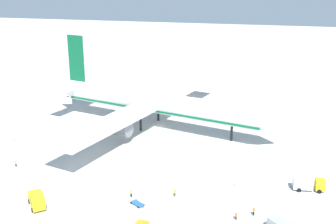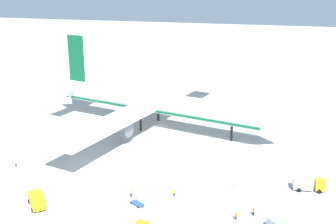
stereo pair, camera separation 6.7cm
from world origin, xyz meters
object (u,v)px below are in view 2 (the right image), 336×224
Objects in this scene: airliner at (155,103)px; ground_worker_0 at (131,193)px; baggage_cart_0 at (71,95)px; baggage_cart_1 at (137,204)px; service_truck_1 at (37,200)px; service_truck_0 at (308,184)px; ground_worker_5 at (175,193)px; ground_worker_4 at (236,216)px; ground_worker_2 at (16,163)px; ground_worker_3 at (254,211)px; traffic_cone_3 at (234,185)px; traffic_cone_1 at (88,93)px; traffic_cone_0 at (14,140)px.

airliner is 43.66m from ground_worker_0.
baggage_cart_0 reaches higher than baggage_cart_1.
service_truck_1 is at bearing -99.57° from airliner.
ground_worker_5 is (-26.73, -10.00, -0.71)m from service_truck_0.
ground_worker_0 is 1.03× the size of ground_worker_5.
airliner is 54.65m from ground_worker_4.
ground_worker_2 is (-23.84, -36.06, -6.57)m from airliner.
service_truck_1 is 27.57m from ground_worker_5.
baggage_cart_0 is 85.48m from ground_worker_5.
airliner is 47.13× the size of ground_worker_0.
baggage_cart_1 is at bearing -174.42° from ground_worker_3.
service_truck_0 is 15.56m from traffic_cone_3.
baggage_cart_0 is at bearing -124.65° from traffic_cone_1.
traffic_cone_0 and traffic_cone_3 have the same top height.
ground_worker_3 reaches higher than baggage_cart_1.
service_truck_0 is 37.51m from ground_worker_0.
ground_worker_4 reaches higher than traffic_cone_0.
service_truck_1 is 3.45× the size of ground_worker_2.
traffic_cone_0 is (-77.43, 8.09, -1.27)m from service_truck_0.
baggage_cart_1 is at bearing -140.16° from ground_worker_5.
ground_worker_3 is (-10.42, -13.07, -0.67)m from service_truck_0.
service_truck_1 is 21.44m from ground_worker_2.
ground_worker_3 is at bearing -10.67° from ground_worker_5.
ground_worker_2 reaches higher than baggage_cart_1.
ground_worker_5 reaches higher than traffic_cone_0.
service_truck_0 is at bearing -34.59° from airliner.
ground_worker_5 is (57.30, -63.44, 0.15)m from baggage_cart_0.
service_truck_1 is at bearing -66.72° from baggage_cart_0.
ground_worker_2 is 1.02× the size of ground_worker_4.
ground_worker_3 is 12.07m from traffic_cone_3.
ground_worker_5 is 53.83m from traffic_cone_0.
baggage_cart_1 is (50.96, -68.72, -0.42)m from baggage_cart_0.
ground_worker_5 reaches higher than baggage_cart_0.
service_truck_1 is 3.57× the size of ground_worker_5.
airliner is at bearing 32.42° from traffic_cone_0.
service_truck_1 is 3.42× the size of ground_worker_3.
baggage_cart_0 reaches higher than traffic_cone_0.
ground_worker_3 is at bearing 39.16° from ground_worker_4.
traffic_cone_3 is (64.52, -61.50, 0.00)m from traffic_cone_1.
baggage_cart_1 is 22.76m from ground_worker_3.
service_truck_1 reaches higher than ground_worker_3.
airliner is 145.14× the size of traffic_cone_0.
service_truck_1 is (-51.85, -21.33, 0.09)m from service_truck_0.
traffic_cone_1 is (-46.82, 74.71, 0.01)m from baggage_cart_1.
ground_worker_3 reaches higher than ground_worker_2.
traffic_cone_1 is (-53.16, 69.42, -0.56)m from ground_worker_5.
airliner is 145.14× the size of traffic_cone_1.
traffic_cone_1 is at bearing 143.36° from service_truck_0.
service_truck_0 is 77.86m from traffic_cone_0.
airliner is at bearing 56.53° from ground_worker_2.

